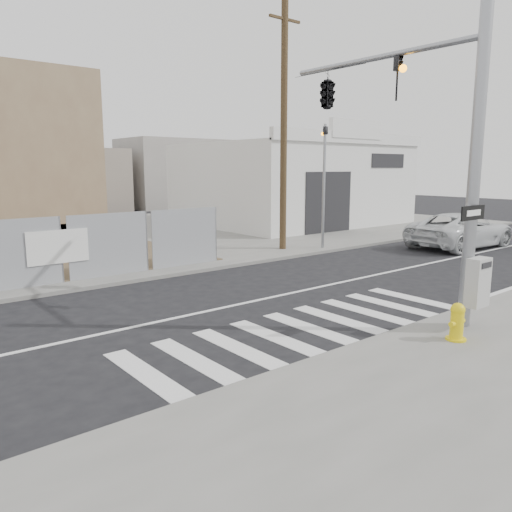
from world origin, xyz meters
TOP-DOWN VIEW (x-y plane):
  - ground at (0.00, 0.00)m, footprint 100.00×100.00m
  - sidewalk_far at (0.00, 14.00)m, footprint 50.00×20.00m
  - signal_pole at (2.49, -2.05)m, footprint 0.96×5.87m
  - far_signal_pole at (8.00, 4.60)m, footprint 0.16×0.20m
  - concrete_wall_right at (-0.50, 14.08)m, footprint 5.50×1.30m
  - auto_shop at (14.00, 12.97)m, footprint 12.00×10.20m
  - utility_pole_right at (6.50, 5.50)m, footprint 1.60×0.28m
  - fire_hydrant at (1.50, -5.19)m, footprint 0.47×0.41m
  - suv at (13.46, 1.28)m, footprint 5.67×2.85m
  - traffic_cone_d at (-1.11, 5.45)m, footprint 0.44×0.44m

SIDE VIEW (x-z plane):
  - ground at x=0.00m, z-range 0.00..0.00m
  - sidewalk_far at x=0.00m, z-range 0.00..0.12m
  - traffic_cone_d at x=-1.11m, z-range 0.11..0.77m
  - fire_hydrant at x=1.50m, z-range 0.12..0.88m
  - suv at x=13.46m, z-range 0.00..1.54m
  - auto_shop at x=14.00m, z-range -0.44..5.51m
  - concrete_wall_right at x=-0.50m, z-range -0.62..7.38m
  - far_signal_pole at x=8.00m, z-range 0.68..6.28m
  - signal_pole at x=2.49m, z-range 1.28..8.28m
  - utility_pole_right at x=6.50m, z-range 0.20..10.20m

